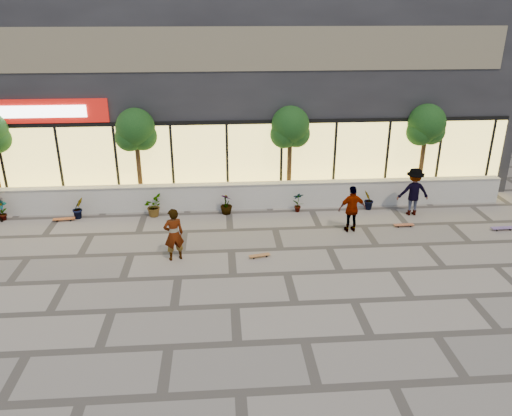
{
  "coord_description": "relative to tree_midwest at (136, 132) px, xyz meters",
  "views": [
    {
      "loc": [
        -0.29,
        -11.46,
        7.52
      ],
      "look_at": [
        0.85,
        3.76,
        1.3
      ],
      "focal_mm": 35.0,
      "sensor_mm": 36.0,
      "label": 1
    }
  ],
  "objects": [
    {
      "name": "shrub_b",
      "position": [
        -2.2,
        -1.25,
        -2.58
      ],
      "size": [
        0.57,
        0.57,
        0.81
      ],
      "primitive_type": "imported",
      "rotation": [
        0.0,
        0.0,
        0.82
      ],
      "color": "#133C16",
      "rests_on": "ground"
    },
    {
      "name": "shrub_c",
      "position": [
        0.6,
        -1.25,
        -2.58
      ],
      "size": [
        0.68,
        0.77,
        0.81
      ],
      "primitive_type": "imported",
      "rotation": [
        0.0,
        0.0,
        1.64
      ],
      "color": "#133C16",
      "rests_on": "ground"
    },
    {
      "name": "skateboard_right_near",
      "position": [
        9.85,
        -2.97,
        -2.91
      ],
      "size": [
        0.74,
        0.2,
        0.09
      ],
      "rotation": [
        0.0,
        0.0,
        0.02
      ],
      "color": "brown",
      "rests_on": "ground"
    },
    {
      "name": "planter_wall",
      "position": [
        3.5,
        -0.7,
        -2.46
      ],
      "size": [
        22.0,
        0.42,
        1.04
      ],
      "color": "silver",
      "rests_on": "ground"
    },
    {
      "name": "ground",
      "position": [
        3.5,
        -7.7,
        -2.99
      ],
      "size": [
        80.0,
        80.0,
        0.0
      ],
      "primitive_type": "plane",
      "color": "gray",
      "rests_on": "ground"
    },
    {
      "name": "skater_center",
      "position": [
        1.7,
        -4.87,
        -2.12
      ],
      "size": [
        0.73,
        0.59,
        1.73
      ],
      "primitive_type": "imported",
      "rotation": [
        0.0,
        0.0,
        3.46
      ],
      "color": "silver",
      "rests_on": "ground"
    },
    {
      "name": "tree_midwest",
      "position": [
        0.0,
        0.0,
        0.0
      ],
      "size": [
        1.6,
        1.5,
        3.92
      ],
      "color": "#492D1A",
      "rests_on": "ground"
    },
    {
      "name": "skateboard_center",
      "position": [
        4.39,
        -4.96,
        -2.92
      ],
      "size": [
        0.71,
        0.33,
        0.08
      ],
      "rotation": [
        0.0,
        0.0,
        0.23
      ],
      "color": "#955C30",
      "rests_on": "ground"
    },
    {
      "name": "skateboard_right_far",
      "position": [
        13.3,
        -3.53,
        -2.9
      ],
      "size": [
        0.84,
        0.24,
        0.1
      ],
      "rotation": [
        0.0,
        0.0,
        0.04
      ],
      "color": "#5F4885",
      "rests_on": "ground"
    },
    {
      "name": "shrub_d",
      "position": [
        3.4,
        -1.25,
        -2.58
      ],
      "size": [
        0.64,
        0.64,
        0.81
      ],
      "primitive_type": "imported",
      "rotation": [
        0.0,
        0.0,
        2.46
      ],
      "color": "#133C16",
      "rests_on": "ground"
    },
    {
      "name": "skateboard_left",
      "position": [
        -2.7,
        -1.5,
        -2.91
      ],
      "size": [
        0.82,
        0.28,
        0.1
      ],
      "rotation": [
        0.0,
        0.0,
        0.1
      ],
      "color": "#C55D25",
      "rests_on": "ground"
    },
    {
      "name": "shrub_a",
      "position": [
        -5.0,
        -1.25,
        -2.58
      ],
      "size": [
        0.43,
        0.29,
        0.81
      ],
      "primitive_type": "imported",
      "color": "#133C16",
      "rests_on": "ground"
    },
    {
      "name": "skater_right_near",
      "position": [
        7.82,
        -3.19,
        -2.14
      ],
      "size": [
        1.03,
        0.5,
        1.7
      ],
      "primitive_type": "imported",
      "rotation": [
        0.0,
        0.0,
        3.23
      ],
      "color": "white",
      "rests_on": "ground"
    },
    {
      "name": "tree_east",
      "position": [
        11.5,
        0.0,
        0.0
      ],
      "size": [
        1.6,
        1.5,
        3.92
      ],
      "color": "#492D1A",
      "rests_on": "ground"
    },
    {
      "name": "retail_building",
      "position": [
        3.5,
        4.79,
        1.26
      ],
      "size": [
        24.0,
        9.17,
        8.5
      ],
      "color": "#232227",
      "rests_on": "ground"
    },
    {
      "name": "tree_mideast",
      "position": [
        6.0,
        0.0,
        0.0
      ],
      "size": [
        1.6,
        1.5,
        3.92
      ],
      "color": "#492D1A",
      "rests_on": "ground"
    },
    {
      "name": "shrub_e",
      "position": [
        6.2,
        -1.25,
        -2.58
      ],
      "size": [
        0.46,
        0.35,
        0.81
      ],
      "primitive_type": "imported",
      "rotation": [
        0.0,
        0.0,
        3.28
      ],
      "color": "#133C16",
      "rests_on": "ground"
    },
    {
      "name": "skater_right_far",
      "position": [
        10.54,
        -1.83,
        -2.06
      ],
      "size": [
        1.22,
        0.73,
        1.86
      ],
      "primitive_type": "imported",
      "rotation": [
        0.0,
        0.0,
        3.11
      ],
      "color": "maroon",
      "rests_on": "ground"
    },
    {
      "name": "shrub_f",
      "position": [
        9.0,
        -1.25,
        -2.58
      ],
      "size": [
        0.55,
        0.57,
        0.81
      ],
      "primitive_type": "imported",
      "rotation": [
        0.0,
        0.0,
        4.1
      ],
      "color": "#133C16",
      "rests_on": "ground"
    }
  ]
}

